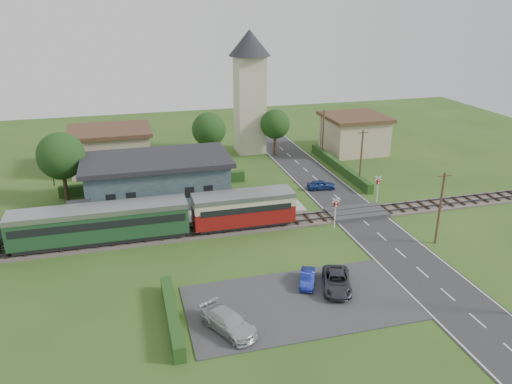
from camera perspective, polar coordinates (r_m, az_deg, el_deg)
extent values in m
plane|color=#2D4C19|center=(49.01, 1.84, -4.75)|extent=(120.00, 120.00, 0.00)
cube|color=#4C443D|center=(50.70, 1.19, -3.70)|extent=(76.00, 3.20, 0.20)
cube|color=#3F3F47|center=(49.94, 1.42, -3.71)|extent=(76.00, 0.08, 0.15)
cube|color=#3F3F47|center=(51.20, 0.96, -3.05)|extent=(76.00, 0.08, 0.15)
cube|color=#28282B|center=(52.55, 12.35, -3.38)|extent=(6.00, 70.00, 0.05)
cube|color=#333335|center=(38.68, 4.94, -12.45)|extent=(17.00, 9.00, 0.08)
cube|color=#333335|center=(54.09, 11.42, -2.35)|extent=(6.20, 3.40, 0.45)
cube|color=gray|center=(51.94, -10.49, -3.29)|extent=(30.00, 3.00, 0.45)
cube|color=beige|center=(51.52, -19.48, -2.68)|extent=(2.00, 2.00, 2.40)
cube|color=#232328|center=(51.05, -19.65, -1.37)|extent=(2.30, 2.30, 0.15)
cube|color=#2D3F45|center=(56.50, -11.18, 1.08)|extent=(15.00, 8.00, 4.80)
cube|color=#232328|center=(55.67, -11.37, 3.64)|extent=(16.00, 9.00, 0.50)
cube|color=#232328|center=(53.30, -10.74, -1.63)|extent=(1.20, 0.12, 2.20)
cube|color=black|center=(52.77, -16.24, -0.84)|extent=(1.00, 0.12, 1.20)
cube|color=black|center=(52.73, -14.08, -0.64)|extent=(1.00, 0.12, 1.20)
cube|color=black|center=(53.07, -7.61, -0.03)|extent=(1.00, 0.12, 1.20)
cube|color=black|center=(53.34, -5.49, 0.18)|extent=(1.00, 0.12, 1.20)
cube|color=#232328|center=(49.93, -1.44, -3.49)|extent=(9.00, 2.20, 0.50)
cube|color=maroon|center=(49.53, -1.45, -2.44)|extent=(10.00, 2.80, 1.80)
cube|color=#BDB797|center=(49.04, -1.46, -1.10)|extent=(10.00, 2.82, 0.90)
cube|color=black|center=(49.17, -1.46, -1.47)|extent=(9.00, 2.88, 0.60)
cube|color=gray|center=(48.80, -1.47, -0.39)|extent=(10.00, 2.90, 0.45)
cube|color=#232328|center=(48.88, -17.18, -5.07)|extent=(15.20, 2.20, 0.50)
cube|color=#1B4024|center=(48.26, -17.37, -3.47)|extent=(16.00, 2.80, 2.60)
cube|color=black|center=(48.10, -17.42, -3.03)|extent=(15.40, 2.86, 0.70)
cube|color=gray|center=(47.71, -17.55, -1.94)|extent=(16.00, 2.90, 0.50)
cube|color=beige|center=(73.83, -0.72, 9.89)|extent=(4.00, 4.00, 14.00)
cone|color=#232328|center=(72.63, -0.75, 16.72)|extent=(6.00, 6.00, 3.60)
cube|color=tan|center=(69.77, -16.23, 4.57)|extent=(10.00, 8.00, 5.00)
cube|color=#472D1E|center=(69.07, -16.46, 6.75)|extent=(10.80, 8.80, 0.50)
cube|color=tan|center=(76.29, 11.11, 6.40)|extent=(8.00, 8.00, 5.00)
cube|color=#472D1E|center=(75.66, 11.25, 8.41)|extent=(8.80, 8.80, 0.50)
cube|color=#193814|center=(36.66, -9.56, -13.74)|extent=(0.80, 9.00, 1.20)
cube|color=#193814|center=(67.47, 9.48, 2.89)|extent=(0.80, 18.00, 1.20)
cube|color=#193814|center=(61.32, -11.41, 0.93)|extent=(22.00, 0.80, 1.30)
cylinder|color=#332316|center=(59.77, -20.97, 0.82)|extent=(0.44, 0.44, 4.12)
sphere|color=#143311|center=(58.78, -21.39, 3.87)|extent=(5.20, 5.20, 5.20)
cylinder|color=#332316|center=(68.87, -5.32, 4.62)|extent=(0.44, 0.44, 3.85)
sphere|color=#143311|center=(68.05, -5.41, 7.14)|extent=(4.60, 4.60, 4.60)
cylinder|color=#332316|center=(73.03, 2.18, 5.55)|extent=(0.44, 0.44, 3.58)
sphere|color=#143311|center=(72.30, 2.21, 7.75)|extent=(4.20, 4.20, 4.20)
cylinder|color=#473321|center=(48.65, 20.27, -1.82)|extent=(0.22, 0.22, 7.00)
cube|color=#473321|center=(47.56, 20.75, 1.73)|extent=(1.40, 0.10, 0.10)
cylinder|color=#473321|center=(61.47, 11.92, 3.75)|extent=(0.22, 0.22, 7.00)
cube|color=#473321|center=(60.62, 12.14, 6.64)|extent=(1.40, 0.10, 0.10)
cylinder|color=#473321|center=(71.93, 7.66, 6.54)|extent=(0.22, 0.22, 7.00)
cube|color=#473321|center=(71.20, 7.79, 9.03)|extent=(1.40, 0.10, 0.10)
cylinder|color=silver|center=(50.14, 9.02, -2.51)|extent=(0.12, 0.12, 3.00)
cube|color=#232328|center=(49.72, 9.09, -1.35)|extent=(0.35, 0.18, 0.55)
sphere|color=#FF190C|center=(49.56, 9.15, -1.24)|extent=(0.14, 0.14, 0.14)
sphere|color=#FF190C|center=(49.67, 9.13, -1.56)|extent=(0.14, 0.14, 0.14)
cube|color=silver|center=(49.57, 9.12, -0.92)|extent=(0.84, 0.05, 0.55)
cube|color=silver|center=(49.57, 9.12, -0.92)|extent=(0.84, 0.05, 0.55)
cylinder|color=silver|center=(57.18, 13.71, 0.15)|extent=(0.12, 0.12, 3.00)
cube|color=#232328|center=(56.81, 13.80, 1.19)|extent=(0.35, 0.18, 0.55)
sphere|color=#FF190C|center=(56.66, 13.87, 1.29)|extent=(0.14, 0.14, 0.14)
sphere|color=#FF190C|center=(56.76, 13.84, 1.00)|extent=(0.14, 0.14, 0.14)
cube|color=silver|center=(56.68, 13.84, 1.57)|extent=(0.84, 0.05, 0.55)
cube|color=silver|center=(56.68, 13.84, 1.57)|extent=(0.84, 0.05, 0.55)
cylinder|color=#3F3F47|center=(65.56, -22.34, 2.76)|extent=(0.14, 0.14, 5.00)
sphere|color=orange|center=(64.88, -22.64, 4.85)|extent=(0.30, 0.30, 0.30)
cylinder|color=#3F3F47|center=(77.32, 7.46, 6.81)|extent=(0.14, 0.14, 5.00)
sphere|color=orange|center=(76.75, 7.54, 8.62)|extent=(0.30, 0.30, 0.30)
imported|color=navy|center=(60.39, 7.46, 0.83)|extent=(3.49, 1.78, 1.14)
imported|color=navy|center=(40.61, 5.90, -9.78)|extent=(2.27, 3.34, 1.04)
imported|color=#B7BABF|center=(35.34, -3.17, -14.59)|extent=(3.92, 5.09, 1.38)
imported|color=#303039|center=(40.28, 9.21, -10.05)|extent=(3.55, 5.04, 1.28)
imported|color=gray|center=(51.72, -3.15, -1.89)|extent=(0.54, 0.36, 1.48)
imported|color=gray|center=(51.50, -16.45, -2.85)|extent=(0.81, 0.90, 1.52)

